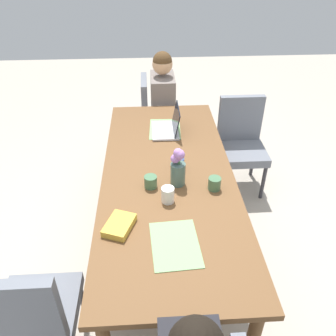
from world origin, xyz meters
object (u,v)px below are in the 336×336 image
object	(u,v)px
book_red_cover	(119,225)
chair_head_right_left_near	(156,115)
coffee_mug_near_right	(214,183)
flower_vase	(178,167)
laptop_head_right_left_near	(168,127)
chair_near_right_near	(241,140)
coffee_mug_centre_right	(151,182)
person_head_right_left_near	(163,115)
chair_far_left_far	(32,313)
coffee_mug_near_left	(168,195)
coffee_mug_centre_left	(179,164)
dining_table	(168,182)

from	to	relation	value
book_red_cover	chair_head_right_left_near	bearing A→B (deg)	13.11
chair_head_right_left_near	coffee_mug_near_right	bearing A→B (deg)	-168.16
flower_vase	laptop_head_right_left_near	size ratio (longest dim) A/B	0.86
chair_near_right_near	coffee_mug_centre_right	world-z (taller)	chair_near_right_near
person_head_right_left_near	chair_far_left_far	xyz separation A→B (m)	(-2.25, 0.81, -0.03)
chair_near_right_near	coffee_mug_near_left	distance (m)	1.41
chair_far_left_far	coffee_mug_near_left	size ratio (longest dim) A/B	8.67
chair_head_right_left_near	coffee_mug_near_left	distance (m)	1.77
chair_near_right_near	book_red_cover	bearing A→B (deg)	142.13
laptop_head_right_left_near	coffee_mug_near_left	bearing A→B (deg)	176.28
chair_head_right_left_near	laptop_head_right_left_near	world-z (taller)	laptop_head_right_left_near
coffee_mug_near_left	coffee_mug_near_right	xyz separation A→B (m)	(0.11, -0.31, -0.01)
person_head_right_left_near	coffee_mug_centre_left	bearing A→B (deg)	-177.68
person_head_right_left_near	coffee_mug_near_left	xyz separation A→B (m)	(-1.68, 0.05, 0.28)
coffee_mug_centre_left	chair_near_right_near	bearing A→B (deg)	-40.23
person_head_right_left_near	laptop_head_right_left_near	world-z (taller)	person_head_right_left_near
person_head_right_left_near	chair_near_right_near	bearing A→B (deg)	-126.51
chair_near_right_near	coffee_mug_centre_left	size ratio (longest dim) A/B	10.57
dining_table	coffee_mug_near_left	xyz separation A→B (m)	(-0.29, 0.02, 0.13)
chair_far_left_far	coffee_mug_centre_right	xyz separation A→B (m)	(0.73, -0.65, 0.29)
chair_near_right_near	book_red_cover	distance (m)	1.75
dining_table	coffee_mug_near_left	distance (m)	0.32
chair_near_right_near	coffee_mug_centre_left	world-z (taller)	chair_near_right_near
flower_vase	coffee_mug_near_left	world-z (taller)	flower_vase
flower_vase	coffee_mug_centre_left	world-z (taller)	flower_vase
flower_vase	coffee_mug_centre_right	distance (m)	0.21
chair_head_right_left_near	coffee_mug_centre_left	distance (m)	1.42
flower_vase	coffee_mug_centre_right	size ratio (longest dim) A/B	3.24
person_head_right_left_near	laptop_head_right_left_near	xyz separation A→B (m)	(-0.78, -0.01, 0.27)
coffee_mug_near_left	coffee_mug_centre_right	distance (m)	0.19
laptop_head_right_left_near	book_red_cover	size ratio (longest dim) A/B	1.60
person_head_right_left_near	chair_near_right_near	distance (m)	0.90
coffee_mug_near_left	coffee_mug_centre_left	distance (m)	0.37
flower_vase	coffee_mug_near_left	bearing A→B (deg)	156.74
dining_table	book_red_cover	world-z (taller)	book_red_cover
laptop_head_right_left_near	coffee_mug_centre_right	xyz separation A→B (m)	(-0.75, 0.16, -0.00)
chair_near_right_near	laptop_head_right_left_near	world-z (taller)	laptop_head_right_left_near
person_head_right_left_near	flower_vase	world-z (taller)	person_head_right_left_near
chair_far_left_far	coffee_mug_near_left	distance (m)	1.00
dining_table	laptop_head_right_left_near	xyz separation A→B (m)	(0.61, -0.04, 0.12)
coffee_mug_near_right	coffee_mug_centre_right	xyz separation A→B (m)	(0.05, 0.42, -0.00)
coffee_mug_centre_left	coffee_mug_centre_right	world-z (taller)	coffee_mug_centre_left
person_head_right_left_near	coffee_mug_centre_right	world-z (taller)	person_head_right_left_near
chair_near_right_near	flower_vase	distance (m)	1.25
flower_vase	coffee_mug_near_left	distance (m)	0.21
flower_vase	coffee_mug_centre_right	bearing A→B (deg)	98.03
dining_table	laptop_head_right_left_near	distance (m)	0.62
chair_far_left_far	coffee_mug_centre_left	world-z (taller)	chair_far_left_far
coffee_mug_near_left	dining_table	bearing A→B (deg)	-3.69
dining_table	person_head_right_left_near	xyz separation A→B (m)	(1.39, -0.03, -0.15)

